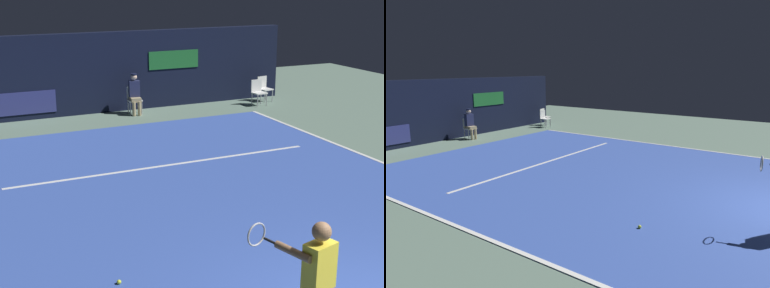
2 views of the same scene
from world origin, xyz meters
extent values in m
plane|color=slate|center=(0.00, 5.17, 0.00)|extent=(28.07, 28.07, 0.00)
cube|color=#3856B2|center=(0.00, 5.17, 0.01)|extent=(9.65, 12.35, 0.01)
cube|color=white|center=(0.00, 7.34, 0.01)|extent=(7.53, 0.10, 0.01)
cube|color=black|center=(0.00, 13.46, 1.30)|extent=(13.74, 0.30, 2.60)
cube|color=navy|center=(-2.40, 13.30, 0.55)|extent=(2.20, 0.04, 0.70)
cube|color=#1E6B2D|center=(2.75, 13.30, 1.60)|extent=(1.80, 0.04, 0.60)
cube|color=yellow|center=(-1.18, 0.02, 1.20)|extent=(0.40, 0.30, 0.56)
sphere|color=#8C6647|center=(-1.18, 0.02, 1.62)|extent=(0.22, 0.22, 0.22)
cylinder|color=#8C6647|center=(-1.43, 0.18, 1.35)|extent=(0.21, 0.51, 0.09)
cylinder|color=#8C6647|center=(-0.97, 0.09, 1.12)|extent=(0.09, 0.09, 0.56)
cylinder|color=black|center=(-1.50, 0.48, 1.35)|extent=(0.10, 0.30, 0.03)
torus|color=#B2B2B7|center=(-1.57, 0.75, 1.35)|extent=(0.30, 0.10, 0.30)
cube|color=white|center=(1.11, 12.69, 0.46)|extent=(0.48, 0.45, 0.04)
cube|color=white|center=(1.13, 12.89, 0.69)|extent=(0.42, 0.08, 0.42)
cylinder|color=#B2B2B7|center=(0.90, 12.55, 0.23)|extent=(0.03, 0.03, 0.46)
cylinder|color=#B2B2B7|center=(1.27, 12.50, 0.23)|extent=(0.03, 0.03, 0.46)
cylinder|color=#B2B2B7|center=(0.94, 12.88, 0.23)|extent=(0.03, 0.03, 0.46)
cylinder|color=#B2B2B7|center=(1.31, 12.84, 0.23)|extent=(0.03, 0.03, 0.46)
cube|color=tan|center=(1.10, 12.61, 0.50)|extent=(0.36, 0.43, 0.14)
cylinder|color=tan|center=(0.99, 12.45, 0.23)|extent=(0.11, 0.11, 0.46)
cylinder|color=tan|center=(1.17, 12.43, 0.23)|extent=(0.11, 0.11, 0.46)
cube|color=#23284C|center=(1.11, 12.73, 0.83)|extent=(0.36, 0.26, 0.52)
sphere|color=beige|center=(1.11, 12.73, 1.21)|extent=(0.20, 0.20, 0.20)
cylinder|color=#141933|center=(1.11, 12.73, 1.30)|extent=(0.19, 0.19, 0.04)
cube|color=white|center=(5.99, 12.59, 0.44)|extent=(0.50, 0.47, 0.04)
cube|color=white|center=(5.95, 12.79, 0.67)|extent=(0.42, 0.10, 0.42)
cylinder|color=#B2B2B7|center=(5.83, 12.39, 0.22)|extent=(0.03, 0.03, 0.44)
cylinder|color=#B2B2B7|center=(6.20, 12.46, 0.22)|extent=(0.03, 0.03, 0.44)
cylinder|color=#B2B2B7|center=(5.77, 12.72, 0.22)|extent=(0.03, 0.03, 0.44)
cylinder|color=#B2B2B7|center=(6.14, 12.79, 0.22)|extent=(0.03, 0.03, 0.44)
cube|color=white|center=(5.44, 12.10, 0.44)|extent=(0.46, 0.42, 0.04)
cube|color=white|center=(5.42, 12.30, 0.67)|extent=(0.42, 0.05, 0.42)
cylinder|color=#B2B2B7|center=(5.26, 11.92, 0.22)|extent=(0.03, 0.03, 0.44)
cylinder|color=#B2B2B7|center=(5.63, 11.94, 0.22)|extent=(0.03, 0.03, 0.44)
cylinder|color=#B2B2B7|center=(5.24, 12.26, 0.22)|extent=(0.03, 0.03, 0.44)
cylinder|color=#B2B2B7|center=(5.61, 12.28, 0.22)|extent=(0.03, 0.03, 0.44)
sphere|color=#CCE033|center=(-2.74, 2.58, 0.05)|extent=(0.07, 0.07, 0.07)
camera|label=1|loc=(-4.94, -4.67, 4.33)|focal=54.05mm
camera|label=2|loc=(-8.73, -0.29, 3.08)|focal=33.82mm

